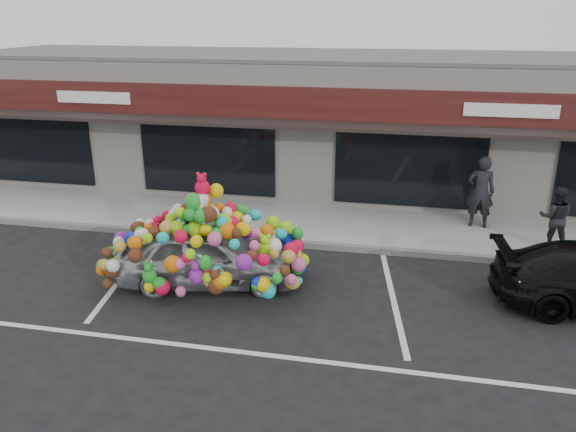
# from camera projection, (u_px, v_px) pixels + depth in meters

# --- Properties ---
(ground) EXTENTS (90.00, 90.00, 0.00)m
(ground) POSITION_uv_depth(u_px,v_px,m) (260.00, 290.00, 11.93)
(ground) COLOR black
(ground) RESTS_ON ground
(shop_building) EXTENTS (24.00, 7.20, 4.31)m
(shop_building) POSITION_uv_depth(u_px,v_px,m) (320.00, 120.00, 18.97)
(shop_building) COLOR silver
(shop_building) RESTS_ON ground
(sidewalk) EXTENTS (26.00, 3.00, 0.15)m
(sidewalk) POSITION_uv_depth(u_px,v_px,m) (295.00, 222.00, 15.59)
(sidewalk) COLOR #9B9B95
(sidewalk) RESTS_ON ground
(kerb) EXTENTS (26.00, 0.18, 0.16)m
(kerb) POSITION_uv_depth(u_px,v_px,m) (284.00, 243.00, 14.21)
(kerb) COLOR slate
(kerb) RESTS_ON ground
(parking_stripe_left) EXTENTS (0.73, 4.37, 0.01)m
(parking_stripe_left) POSITION_uv_depth(u_px,v_px,m) (125.00, 273.00, 12.73)
(parking_stripe_left) COLOR silver
(parking_stripe_left) RESTS_ON ground
(parking_stripe_mid) EXTENTS (0.73, 4.37, 0.01)m
(parking_stripe_mid) POSITION_uv_depth(u_px,v_px,m) (393.00, 299.00, 11.59)
(parking_stripe_mid) COLOR silver
(parking_stripe_mid) RESTS_ON ground
(lane_line) EXTENTS (14.00, 0.12, 0.01)m
(lane_line) POSITION_uv_depth(u_px,v_px,m) (341.00, 364.00, 9.44)
(lane_line) COLOR silver
(lane_line) RESTS_ON ground
(toy_car) EXTENTS (2.82, 4.40, 2.40)m
(toy_car) POSITION_uv_depth(u_px,v_px,m) (207.00, 248.00, 12.01)
(toy_car) COLOR #AFB5BA
(toy_car) RESTS_ON ground
(pedestrian_a) EXTENTS (0.73, 0.50, 1.94)m
(pedestrian_a) POSITION_uv_depth(u_px,v_px,m) (481.00, 192.00, 14.78)
(pedestrian_a) COLOR black
(pedestrian_a) RESTS_ON sidewalk
(pedestrian_b) EXTENTS (0.82, 0.67, 1.54)m
(pedestrian_b) POSITION_uv_depth(u_px,v_px,m) (555.00, 217.00, 13.51)
(pedestrian_b) COLOR black
(pedestrian_b) RESTS_ON sidewalk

